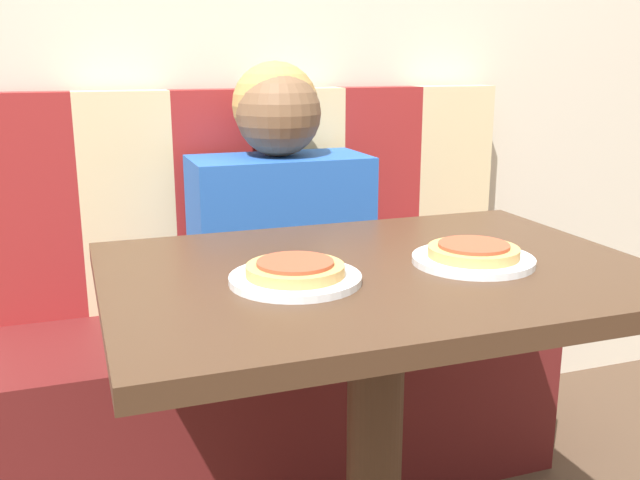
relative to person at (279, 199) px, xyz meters
name	(u,v)px	position (x,y,z in m)	size (l,w,h in m)	color
booth_seat	(283,396)	(0.00, 0.00, -0.52)	(1.38, 0.46, 0.45)	#5B1919
booth_backrest	(260,194)	(0.00, 0.19, -0.02)	(1.38, 0.08, 0.56)	maroon
dining_table	(377,328)	(0.00, -0.59, -0.12)	(0.91, 0.65, 0.74)	#422B1C
person	(279,199)	(0.00, 0.00, 0.00)	(0.43, 0.24, 0.63)	#2356B2
plate_left	(295,279)	(-0.16, -0.63, 0.00)	(0.21, 0.21, 0.01)	white
plate_right	(473,260)	(0.16, -0.63, 0.00)	(0.21, 0.21, 0.01)	white
pizza_left	(295,269)	(-0.16, -0.63, 0.02)	(0.15, 0.15, 0.02)	tan
pizza_right	(474,251)	(0.16, -0.63, 0.02)	(0.15, 0.15, 0.02)	tan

